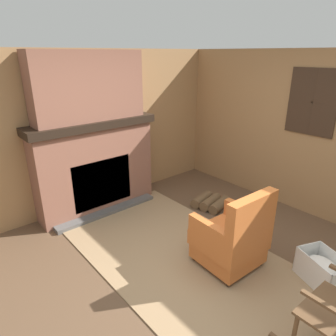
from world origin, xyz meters
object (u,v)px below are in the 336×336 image
Objects in this scene: firewood_stack at (210,202)px; armchair at (232,239)px; oil_lamp_vase at (70,115)px; laundry_basket at (323,270)px; storage_case at (108,112)px.

armchair is at bearing -38.68° from firewood_stack.
firewood_stack is 2.07× the size of oil_lamp_vase.
firewood_stack is at bearing 169.02° from laundry_basket.
armchair is 3.55× the size of oil_lamp_vase.
oil_lamp_vase reaches higher than storage_case.
armchair is 1.67× the size of laundry_basket.
laundry_basket is at bearing 22.40° from oil_lamp_vase.
firewood_stack is 2.11m from storage_case.
storage_case reaches higher than firewood_stack.
laundry_basket is at bearing -144.96° from armchair.
oil_lamp_vase is at bearing -90.01° from storage_case.
armchair is 0.97m from laundry_basket.
storage_case is at bearing 89.99° from oil_lamp_vase.
storage_case is (-2.27, -0.18, 1.12)m from armchair.
laundry_basket is (1.91, -0.37, 0.09)m from firewood_stack.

